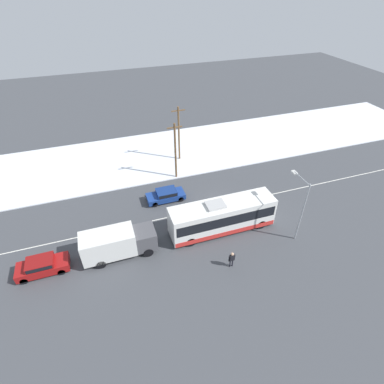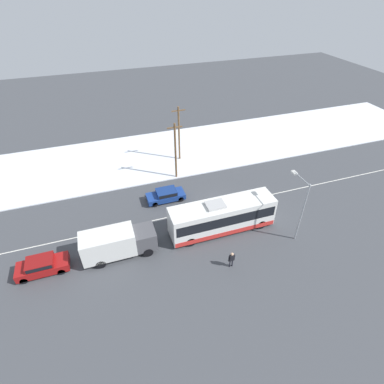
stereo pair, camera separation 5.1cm
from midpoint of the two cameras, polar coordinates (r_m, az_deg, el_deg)
The scene contains 11 objects.
ground_plane at distance 33.56m, azimuth 5.23°, elevation -2.68°, with size 120.00×120.00×0.00m, color #424449.
snow_lot at distance 44.00m, azimuth -1.63°, elevation 8.02°, with size 80.00×13.53×0.12m.
lane_marking_center at distance 33.56m, azimuth 5.23°, elevation -2.68°, with size 60.00×0.12×0.00m.
city_bus at distance 29.67m, azimuth 5.79°, elevation -4.65°, with size 10.51×2.57×3.49m.
box_truck at distance 28.02m, azimuth -14.02°, elevation -9.30°, with size 6.61×2.30×2.81m.
sedan_car at distance 33.97m, azimuth -4.93°, elevation -0.51°, with size 4.29×1.80×1.33m.
parked_car_near_truck at distance 29.48m, azimuth -26.64°, elevation -12.36°, with size 4.28×1.80×1.44m.
pedestrian_at_stop at distance 26.89m, azimuth 7.62°, elevation -12.40°, with size 0.62×0.27×1.71m.
streetlamp at distance 29.04m, azimuth 20.01°, elevation -1.75°, with size 0.36×2.64×6.54m.
utility_pole_roadside at distance 36.07m, azimuth -3.13°, elevation 7.90°, with size 1.80×0.24×7.31m.
utility_pole_snowlot at distance 39.96m, azimuth -2.45°, elevation 11.13°, with size 1.80×0.24×7.52m.
Camera 2 is at (-11.08, -23.44, 21.29)m, focal length 28.00 mm.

